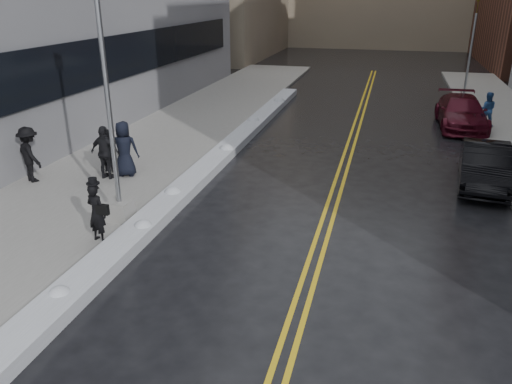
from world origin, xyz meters
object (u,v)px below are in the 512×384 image
Objects in this scene: pedestrian_d at (105,153)px; pedestrian_e at (30,154)px; pedestrian_b at (108,150)px; car_black at (484,166)px; pedestrian_fedora at (97,213)px; car_maroon at (461,112)px; traffic_signal at (472,44)px; lamppost at (113,141)px; pedestrian_c at (124,149)px; pedestrian_east at (487,109)px.

pedestrian_e is at bearing 23.60° from pedestrian_d.
pedestrian_b is 13.42m from car_black.
pedestrian_fedora is 0.31× the size of car_maroon.
traffic_signal is 3.70× the size of pedestrian_fedora.
pedestrian_c is at bearing 116.02° from lamppost.
pedestrian_e reaches higher than car_black.
pedestrian_b is 0.87m from pedestrian_d.
pedestrian_east is at bearing 50.48° from lamppost.
car_black is (-1.13, -15.89, -2.67)m from traffic_signal.
pedestrian_e is 20.62m from pedestrian_east.
pedestrian_d is at bearing -47.34° from pedestrian_fedora.
pedestrian_e reaches higher than car_maroon.
traffic_signal reaches higher than pedestrian_e.
traffic_signal is 23.03m from pedestrian_c.
traffic_signal is 3.00× the size of pedestrian_c.
pedestrian_d is at bearing -140.30° from car_maroon.
pedestrian_d is at bearing -129.80° from pedestrian_e.
lamppost reaches higher than pedestrian_east.
car_black is at bearing 86.08° from pedestrian_east.
lamppost reaches higher than car_maroon.
car_black is (10.67, 6.11, -1.80)m from lamppost.
car_maroon is (15.38, 12.36, -0.35)m from pedestrian_e.
traffic_signal is 23.29m from pedestrian_b.
pedestrian_c is at bearing 43.58° from pedestrian_east.
pedestrian_c is 3.18m from pedestrian_e.
pedestrian_b is at bearing -62.55° from pedestrian_d.
pedestrian_d is (0.36, -0.78, 0.16)m from pedestrian_b.
pedestrian_fedora reaches higher than car_black.
lamppost is 18.16m from car_maroon.
pedestrian_c is (-1.80, 4.79, 0.19)m from pedestrian_fedora.
car_maroon is (-1.14, 0.02, -0.22)m from pedestrian_east.
pedestrian_fedora is 12.92m from car_black.
pedestrian_b is 2.64m from pedestrian_e.
pedestrian_e is at bearing 10.76° from pedestrian_c.
car_black is at bearing -94.07° from traffic_signal.
traffic_signal is at bearing -101.81° from pedestrian_fedora.
car_maroon is at bearing -152.98° from pedestrian_c.
car_maroon is (13.00, 11.45, -0.33)m from pedestrian_d.
car_black is 0.84× the size of car_maroon.
pedestrian_d is at bearing -160.42° from car_black.
pedestrian_c is 0.38× the size of car_maroon.
traffic_signal is 3.56× the size of pedestrian_east.
traffic_signal is 1.34× the size of car_black.
pedestrian_east is (14.49, 10.65, 0.05)m from pedestrian_b.
car_maroon is at bearing -130.85° from pedestrian_b.
pedestrian_e reaches higher than pedestrian_b.
lamppost is at bearing -144.01° from car_black.
traffic_signal is at bearing -100.28° from pedestrian_e.
pedestrian_c is 16.66m from car_maroon.
car_black is at bearing -136.15° from pedestrian_e.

